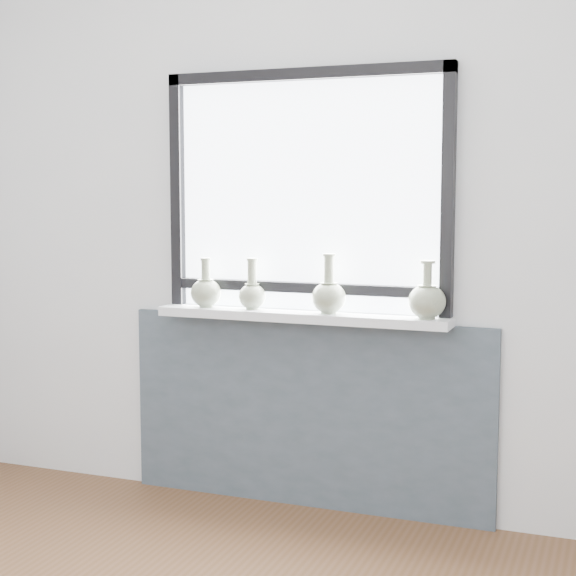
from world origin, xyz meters
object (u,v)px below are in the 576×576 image
(vase_b, at_px, (252,293))
(vase_c, at_px, (329,295))
(vase_d, at_px, (427,300))
(windowsill, at_px, (301,316))
(vase_a, at_px, (206,291))

(vase_b, distance_m, vase_c, 0.36)
(vase_c, relative_size, vase_d, 1.07)
(windowsill, height_order, vase_b, vase_b)
(vase_b, xyz_separation_m, vase_d, (0.79, -0.02, 0.01))
(vase_b, bearing_deg, windowsill, 0.83)
(vase_a, distance_m, vase_c, 0.59)
(vase_b, relative_size, vase_d, 0.94)
(vase_a, xyz_separation_m, vase_b, (0.22, 0.01, -0.00))
(windowsill, bearing_deg, vase_d, -2.33)
(windowsill, relative_size, vase_b, 5.78)
(vase_c, bearing_deg, vase_a, 179.72)
(windowsill, bearing_deg, vase_b, -179.17)
(windowsill, bearing_deg, vase_c, -6.22)
(vase_a, bearing_deg, windowsill, 1.43)
(vase_a, bearing_deg, vase_d, -0.64)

